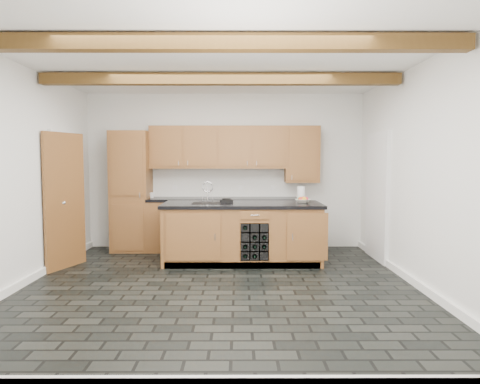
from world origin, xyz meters
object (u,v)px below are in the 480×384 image
Objects in this scene: island at (243,233)px; fruit_bowl at (303,201)px; paper_towel at (301,194)px; kitchen_scale at (226,201)px.

island is 1.07m from fruit_bowl.
fruit_bowl is 0.31m from paper_towel.
paper_towel is at bearing 87.41° from fruit_bowl.
paper_towel is (0.96, 0.37, 0.58)m from island.
kitchen_scale reaches higher than island.
island is 1.18m from paper_towel.
kitchen_scale is 0.92× the size of paper_towel.
paper_towel is (0.01, 0.30, 0.09)m from fruit_bowl.
kitchen_scale is 1.25m from paper_towel.
island is 11.42× the size of kitchen_scale.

